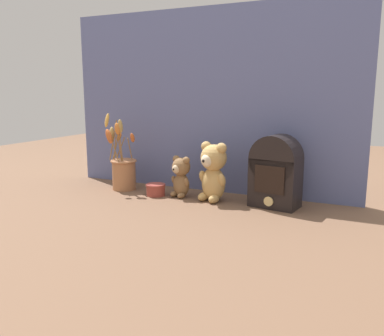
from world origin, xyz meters
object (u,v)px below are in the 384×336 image
(flower_vase, at_px, (123,169))
(decorative_tin_tall, at_px, (156,190))
(teddy_bear_medium, at_px, (181,176))
(teddy_bear_large, at_px, (213,171))
(vintage_radio, at_px, (276,171))

(flower_vase, height_order, decorative_tin_tall, flower_vase)
(flower_vase, xyz_separation_m, decorative_tin_tall, (0.18, -0.03, -0.07))
(teddy_bear_medium, xyz_separation_m, flower_vase, (-0.28, 0.01, 0.00))
(flower_vase, distance_m, decorative_tin_tall, 0.20)
(teddy_bear_large, height_order, decorative_tin_tall, teddy_bear_large)
(teddy_bear_large, bearing_deg, flower_vase, 178.56)
(teddy_bear_medium, bearing_deg, decorative_tin_tall, -166.59)
(decorative_tin_tall, bearing_deg, flower_vase, 169.41)
(flower_vase, relative_size, vintage_radio, 1.23)
(teddy_bear_medium, relative_size, flower_vase, 0.51)
(teddy_bear_medium, bearing_deg, vintage_radio, 3.13)
(teddy_bear_medium, distance_m, decorative_tin_tall, 0.12)
(flower_vase, height_order, vintage_radio, flower_vase)
(teddy_bear_large, relative_size, flower_vase, 0.70)
(flower_vase, bearing_deg, vintage_radio, 0.97)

